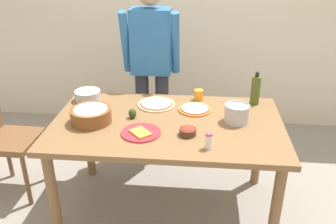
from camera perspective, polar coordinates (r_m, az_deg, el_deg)
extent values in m
plane|color=gray|center=(2.93, -0.09, -14.86)|extent=(8.00, 8.00, 0.00)
cube|color=beige|center=(3.87, 2.22, 16.64)|extent=(5.60, 0.10, 2.60)
cube|color=brown|center=(2.51, -0.11, -1.93)|extent=(1.60, 0.96, 0.04)
cylinder|color=brown|center=(2.56, -17.69, -12.87)|extent=(0.07, 0.07, 0.72)
cylinder|color=brown|center=(2.44, 16.64, -14.93)|extent=(0.07, 0.07, 0.72)
cylinder|color=brown|center=(3.18, -12.46, -4.08)|extent=(0.07, 0.07, 0.72)
cylinder|color=brown|center=(3.08, 14.13, -5.29)|extent=(0.07, 0.07, 0.72)
cylinder|color=#2D2D38|center=(3.37, -3.98, -0.50)|extent=(0.12, 0.12, 0.85)
cylinder|color=#2D2D38|center=(3.34, -0.93, -0.63)|extent=(0.12, 0.12, 0.85)
cube|color=#2D6BAD|center=(3.11, -2.70, 11.09)|extent=(0.34, 0.20, 0.55)
cylinder|color=#2D6BAD|center=(3.10, -6.76, 10.89)|extent=(0.07, 0.21, 0.55)
cylinder|color=#2D6BAD|center=(3.04, 1.16, 10.78)|extent=(0.07, 0.21, 0.55)
cube|color=brown|center=(3.10, -23.59, -4.13)|extent=(0.41, 0.41, 0.05)
cylinder|color=brown|center=(3.03, -21.46, -10.10)|extent=(0.04, 0.04, 0.45)
cylinder|color=brown|center=(3.27, -18.82, -6.75)|extent=(0.04, 0.04, 0.45)
cylinder|color=brown|center=(3.43, -23.99, -6.15)|extent=(0.04, 0.04, 0.45)
cylinder|color=beige|center=(2.75, -1.85, 1.19)|extent=(0.28, 0.28, 0.01)
cylinder|color=#B22D1E|center=(2.75, -1.85, 1.35)|extent=(0.25, 0.25, 0.00)
cylinder|color=beige|center=(2.75, -1.85, 1.42)|extent=(0.23, 0.23, 0.00)
cylinder|color=#C67A33|center=(2.68, 4.27, 0.41)|extent=(0.25, 0.25, 0.01)
cylinder|color=#B22D1E|center=(2.67, 4.27, 0.57)|extent=(0.22, 0.22, 0.00)
cylinder|color=beige|center=(2.67, 4.28, 0.64)|extent=(0.20, 0.20, 0.00)
cylinder|color=red|center=(2.36, -4.30, -3.27)|extent=(0.26, 0.26, 0.01)
cube|color=#CC8438|center=(2.34, -4.39, -3.25)|extent=(0.17, 0.17, 0.01)
cylinder|color=brown|center=(2.54, -12.08, -0.53)|extent=(0.28, 0.28, 0.10)
ellipsoid|color=beige|center=(2.52, -12.16, 0.28)|extent=(0.25, 0.25, 0.05)
cylinder|color=#B7B7BC|center=(2.89, -12.59, 2.56)|extent=(0.20, 0.20, 0.08)
cylinder|color=#4C2D1E|center=(2.33, 3.14, -3.15)|extent=(0.11, 0.11, 0.04)
ellipsoid|color=#9E3323|center=(2.33, 3.15, -2.88)|extent=(0.10, 0.10, 0.05)
cylinder|color=#47561E|center=(2.82, 13.68, 3.34)|extent=(0.07, 0.07, 0.22)
cylinder|color=black|center=(2.77, 13.95, 5.79)|extent=(0.03, 0.03, 0.04)
cylinder|color=#B7B7BC|center=(2.52, 10.83, -0.31)|extent=(0.17, 0.17, 0.12)
torus|color=#A5A5AD|center=(2.49, 10.95, 1.01)|extent=(0.17, 0.17, 0.01)
cylinder|color=orange|center=(2.84, 4.88, 2.70)|extent=(0.07, 0.07, 0.08)
cylinder|color=white|center=(2.19, 6.44, -4.72)|extent=(0.04, 0.04, 0.09)
cylinder|color=#D84C66|center=(2.16, 6.51, -3.51)|extent=(0.04, 0.04, 0.02)
ellipsoid|color=#2D4219|center=(2.55, -5.65, -0.23)|extent=(0.06, 0.06, 0.07)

